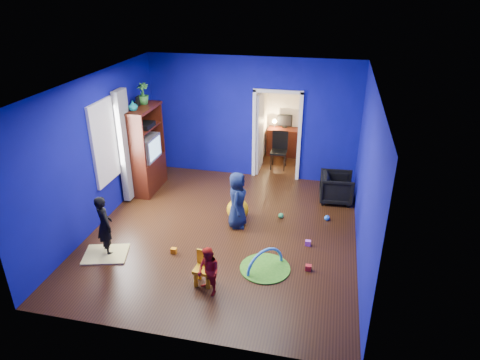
% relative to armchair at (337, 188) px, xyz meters
% --- Properties ---
extents(floor, '(5.00, 5.50, 0.01)m').
position_rel_armchair_xyz_m(floor, '(-2.09, -1.79, -0.32)').
color(floor, black).
rests_on(floor, ground).
extents(ceiling, '(5.00, 5.50, 0.01)m').
position_rel_armchair_xyz_m(ceiling, '(-2.09, -1.79, 2.58)').
color(ceiling, white).
rests_on(ceiling, wall_back).
extents(wall_back, '(5.00, 0.02, 2.90)m').
position_rel_armchair_xyz_m(wall_back, '(-2.09, 0.96, 1.13)').
color(wall_back, '#0A0D79').
rests_on(wall_back, floor).
extents(wall_front, '(5.00, 0.02, 2.90)m').
position_rel_armchair_xyz_m(wall_front, '(-2.09, -4.54, 1.13)').
color(wall_front, '#0A0D79').
rests_on(wall_front, floor).
extents(wall_left, '(0.02, 5.50, 2.90)m').
position_rel_armchair_xyz_m(wall_left, '(-4.59, -1.79, 1.13)').
color(wall_left, '#0A0D79').
rests_on(wall_left, floor).
extents(wall_right, '(0.02, 5.50, 2.90)m').
position_rel_armchair_xyz_m(wall_right, '(0.41, -1.79, 1.13)').
color(wall_right, '#0A0D79').
rests_on(wall_right, floor).
extents(alcove, '(1.00, 1.75, 2.50)m').
position_rel_armchair_xyz_m(alcove, '(-1.49, 1.83, 0.93)').
color(alcove, silver).
rests_on(alcove, floor).
extents(armchair, '(0.75, 0.73, 0.64)m').
position_rel_armchair_xyz_m(armchair, '(0.00, 0.00, 0.00)').
color(armchair, black).
rests_on(armchair, floor).
extents(child_black, '(0.48, 0.48, 1.12)m').
position_rel_armchair_xyz_m(child_black, '(-3.95, -2.88, 0.24)').
color(child_black, black).
rests_on(child_black, floor).
extents(child_navy, '(0.41, 0.59, 1.15)m').
position_rel_armchair_xyz_m(child_navy, '(-1.89, -1.50, 0.26)').
color(child_navy, '#0F1739').
rests_on(child_navy, floor).
extents(toddler_red, '(0.50, 0.49, 0.81)m').
position_rel_armchair_xyz_m(toddler_red, '(-1.87, -3.54, 0.09)').
color(toddler_red, '#B41327').
rests_on(toddler_red, floor).
extents(vase, '(0.25, 0.25, 0.21)m').
position_rel_armchair_xyz_m(vase, '(-4.31, -0.63, 1.74)').
color(vase, '#0C5666').
rests_on(vase, tv_armoire).
extents(potted_plant, '(0.28, 0.28, 0.46)m').
position_rel_armchair_xyz_m(potted_plant, '(-4.31, -0.11, 1.87)').
color(potted_plant, '#32812F').
rests_on(potted_plant, tv_armoire).
extents(tv_armoire, '(0.58, 1.14, 1.96)m').
position_rel_armchair_xyz_m(tv_armoire, '(-4.31, -0.33, 0.66)').
color(tv_armoire, '#40160A').
rests_on(tv_armoire, floor).
extents(crt_tv, '(0.46, 0.70, 0.54)m').
position_rel_armchair_xyz_m(crt_tv, '(-4.27, -0.33, 0.70)').
color(crt_tv, silver).
rests_on(crt_tv, tv_armoire).
extents(yellow_blanket, '(0.88, 0.78, 0.03)m').
position_rel_armchair_xyz_m(yellow_blanket, '(-3.95, -2.98, -0.31)').
color(yellow_blanket, '#F2E07A').
rests_on(yellow_blanket, floor).
extents(hopper_ball, '(0.45, 0.45, 0.45)m').
position_rel_armchair_xyz_m(hopper_ball, '(-1.94, -1.25, -0.10)').
color(hopper_ball, yellow).
rests_on(hopper_ball, floor).
extents(kid_chair, '(0.30, 0.30, 0.50)m').
position_rel_armchair_xyz_m(kid_chair, '(-2.02, -3.34, -0.07)').
color(kid_chair, yellow).
rests_on(kid_chair, floor).
extents(play_mat, '(0.86, 0.86, 0.02)m').
position_rel_armchair_xyz_m(play_mat, '(-1.12, -2.76, -0.31)').
color(play_mat, '#389621').
rests_on(play_mat, floor).
extents(toy_arch, '(0.56, 0.60, 0.77)m').
position_rel_armchair_xyz_m(toy_arch, '(-1.12, -2.76, -0.30)').
color(toy_arch, '#3F8CD8').
rests_on(toy_arch, floor).
extents(window_left, '(0.03, 0.95, 1.55)m').
position_rel_armchair_xyz_m(window_left, '(-4.57, -1.44, 1.23)').
color(window_left, white).
rests_on(window_left, wall_left).
extents(curtain, '(0.14, 0.42, 2.40)m').
position_rel_armchair_xyz_m(curtain, '(-4.46, -0.89, 0.93)').
color(curtain, slate).
rests_on(curtain, floor).
extents(doorway, '(1.16, 0.10, 2.10)m').
position_rel_armchair_xyz_m(doorway, '(-1.49, 0.96, 0.73)').
color(doorway, white).
rests_on(doorway, floor).
extents(study_desk, '(0.88, 0.44, 0.75)m').
position_rel_armchair_xyz_m(study_desk, '(-1.49, 2.47, 0.05)').
color(study_desk, '#3D140A').
rests_on(study_desk, floor).
extents(desk_monitor, '(0.40, 0.05, 0.32)m').
position_rel_armchair_xyz_m(desk_monitor, '(-1.49, 2.59, 0.63)').
color(desk_monitor, black).
rests_on(desk_monitor, study_desk).
extents(desk_lamp, '(0.14, 0.14, 0.14)m').
position_rel_armchair_xyz_m(desk_lamp, '(-1.77, 2.53, 0.61)').
color(desk_lamp, '#FFD88C').
rests_on(desk_lamp, study_desk).
extents(folding_chair, '(0.40, 0.40, 0.92)m').
position_rel_armchair_xyz_m(folding_chair, '(-1.49, 1.51, 0.14)').
color(folding_chair, black).
rests_on(folding_chair, floor).
extents(book_shelf, '(0.88, 0.24, 0.04)m').
position_rel_armchair_xyz_m(book_shelf, '(-1.49, 2.58, 1.70)').
color(book_shelf, white).
rests_on(book_shelf, study_desk).
extents(toy_0, '(0.10, 0.08, 0.10)m').
position_rel_armchair_xyz_m(toy_0, '(-0.40, -2.64, -0.27)').
color(toy_0, red).
rests_on(toy_0, floor).
extents(toy_1, '(0.11, 0.11, 0.11)m').
position_rel_armchair_xyz_m(toy_1, '(-0.15, -0.90, -0.27)').
color(toy_1, blue).
rests_on(toy_1, floor).
extents(toy_2, '(0.10, 0.08, 0.10)m').
position_rel_armchair_xyz_m(toy_2, '(-2.79, -2.66, -0.27)').
color(toy_2, orange).
rests_on(toy_2, floor).
extents(toy_3, '(0.11, 0.11, 0.11)m').
position_rel_armchair_xyz_m(toy_3, '(-1.08, -1.01, -0.27)').
color(toy_3, green).
rests_on(toy_3, floor).
extents(toy_4, '(0.10, 0.08, 0.10)m').
position_rel_armchair_xyz_m(toy_4, '(-0.46, -1.89, -0.27)').
color(toy_4, '#D550D5').
rests_on(toy_4, floor).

